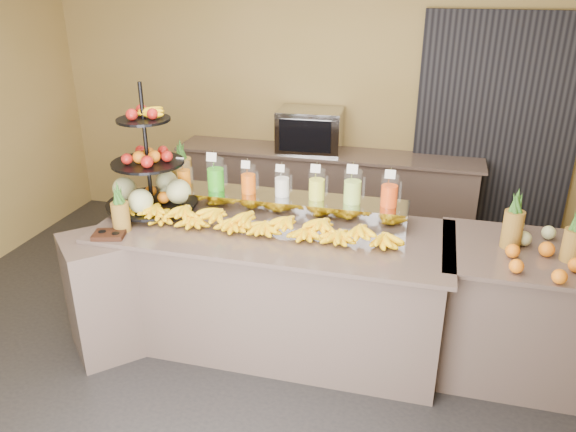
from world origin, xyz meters
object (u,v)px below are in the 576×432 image
at_px(banana_heap, 250,218).
at_px(fruit_stand, 156,180).
at_px(oven_warmer, 310,130).
at_px(pitcher_tray, 282,205).
at_px(right_fruit_pile, 539,249).
at_px(condiment_caddy, 109,235).

relative_size(banana_heap, fruit_stand, 2.19).
distance_m(banana_heap, oven_warmer, 1.98).
bearing_deg(pitcher_tray, oven_warmer, 95.58).
distance_m(pitcher_tray, banana_heap, 0.34).
bearing_deg(oven_warmer, pitcher_tray, -87.29).
height_order(pitcher_tray, oven_warmer, oven_warmer).
relative_size(pitcher_tray, right_fruit_pile, 3.85).
distance_m(pitcher_tray, fruit_stand, 0.97).
relative_size(banana_heap, condiment_caddy, 10.13).
bearing_deg(condiment_caddy, right_fruit_pile, 7.70).
bearing_deg(pitcher_tray, right_fruit_pile, -9.71).
xyz_separation_m(banana_heap, condiment_caddy, (-0.90, -0.37, -0.07)).
bearing_deg(oven_warmer, banana_heap, -92.46).
relative_size(condiment_caddy, right_fruit_pile, 0.44).
height_order(pitcher_tray, right_fruit_pile, right_fruit_pile).
xyz_separation_m(pitcher_tray, oven_warmer, (-0.16, 1.67, 0.14)).
bearing_deg(oven_warmer, right_fruit_pile, -48.70).
bearing_deg(fruit_stand, pitcher_tray, 27.97).
height_order(banana_heap, fruit_stand, fruit_stand).
height_order(condiment_caddy, right_fruit_pile, right_fruit_pile).
relative_size(right_fruit_pile, oven_warmer, 0.75).
distance_m(condiment_caddy, right_fruit_pile, 2.82).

